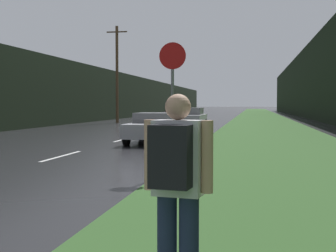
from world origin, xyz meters
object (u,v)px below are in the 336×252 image
object	(u,v)px
stop_sign	(172,96)
car_oncoming	(175,113)
hitchhiker_with_backpack	(177,182)
car_passing_near	(156,127)
car_passing_far	(190,118)

from	to	relation	value
stop_sign	car_oncoming	world-z (taller)	stop_sign
hitchhiker_with_backpack	car_passing_near	world-z (taller)	hitchhiker_with_backpack
car_passing_near	car_oncoming	xyz separation A→B (m)	(-3.70, 27.00, 0.05)
hitchhiker_with_backpack	car_passing_near	distance (m)	15.56
stop_sign	car_oncoming	bearing A→B (deg)	99.39
hitchhiker_with_backpack	car_passing_far	world-z (taller)	hitchhiker_with_backpack
car_passing_far	car_oncoming	world-z (taller)	car_oncoming
stop_sign	car_passing_far	bearing A→B (deg)	96.43
hitchhiker_with_backpack	car_oncoming	distance (m)	42.78
hitchhiker_with_backpack	car_oncoming	xyz separation A→B (m)	(-7.06, 42.19, -0.27)
car_passing_far	car_passing_near	bearing A→B (deg)	90.00
stop_sign	car_passing_near	world-z (taller)	stop_sign
stop_sign	car_passing_far	world-z (taller)	stop_sign
car_passing_far	car_oncoming	xyz separation A→B (m)	(-3.70, 16.30, -0.01)
car_passing_near	car_oncoming	size ratio (longest dim) A/B	0.93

